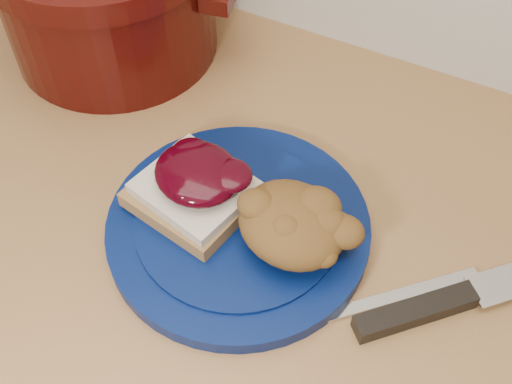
% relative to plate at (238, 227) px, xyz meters
% --- Properties ---
extents(base_cabinet, '(4.00, 0.60, 0.86)m').
position_rel_plate_xyz_m(base_cabinet, '(0.00, 0.03, -0.48)').
color(base_cabinet, beige).
rests_on(base_cabinet, floor).
extents(plate, '(0.33, 0.33, 0.02)m').
position_rel_plate_xyz_m(plate, '(0.00, 0.00, 0.00)').
color(plate, '#051448').
rests_on(plate, wood_countertop).
extents(sandwich, '(0.13, 0.12, 0.06)m').
position_rel_plate_xyz_m(sandwich, '(-0.05, 0.00, 0.04)').
color(sandwich, olive).
rests_on(sandwich, plate).
extents(stuffing_mound, '(0.13, 0.12, 0.05)m').
position_rel_plate_xyz_m(stuffing_mound, '(0.06, 0.00, 0.04)').
color(stuffing_mound, brown).
rests_on(stuffing_mound, plate).
extents(chef_knife, '(0.24, 0.25, 0.02)m').
position_rel_plate_xyz_m(chef_knife, '(0.22, 0.02, 0.00)').
color(chef_knife, black).
rests_on(chef_knife, wood_countertop).
extents(butter_knife, '(0.12, 0.12, 0.00)m').
position_rel_plate_xyz_m(butter_knife, '(0.17, 0.00, -0.01)').
color(butter_knife, silver).
rests_on(butter_knife, wood_countertop).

